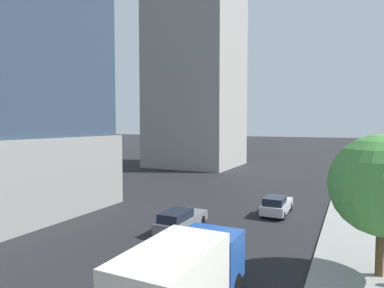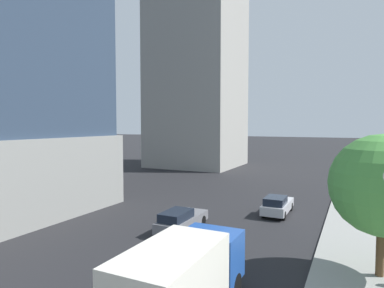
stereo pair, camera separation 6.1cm
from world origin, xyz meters
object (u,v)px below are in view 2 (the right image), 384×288
Objects in this scene: construction_building at (197,59)px; street_tree at (382,185)px; car_silver at (277,205)px; box_truck at (183,276)px; car_gray at (181,220)px.

construction_building reaches higher than street_tree.
car_silver is 0.67× the size of box_truck.
construction_building is at bearing 113.44° from car_gray.
construction_building is 49.03m from box_truck.
car_gray is (-4.89, -7.01, 0.01)m from car_silver.
car_gray is at bearing 169.99° from street_tree.
box_truck is (19.17, -41.96, -16.59)m from construction_building.
box_truck is at bearing -61.57° from car_gray.
street_tree is at bearing -10.01° from car_gray.
street_tree reaches higher than car_silver.
construction_building is at bearing 114.55° from box_truck.
street_tree is 12.18m from car_gray.
car_silver reaches higher than car_gray.
car_gray is (-11.46, 2.02, -3.60)m from street_tree.
box_truck is (0.00, -16.05, 0.95)m from car_silver.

